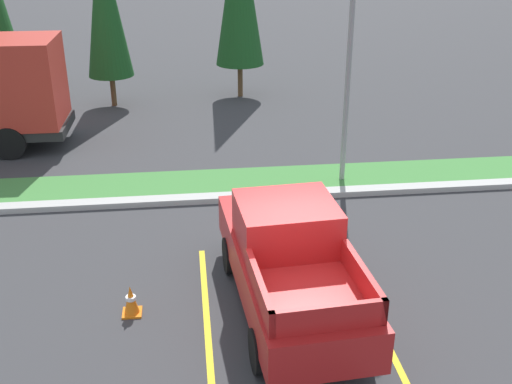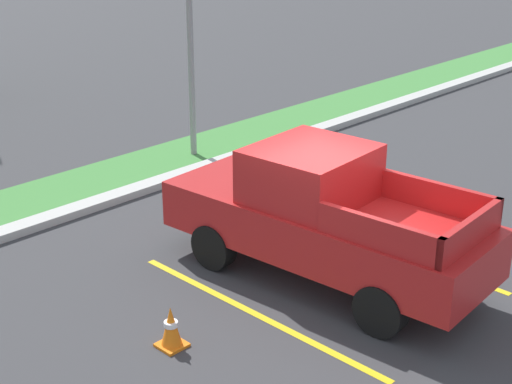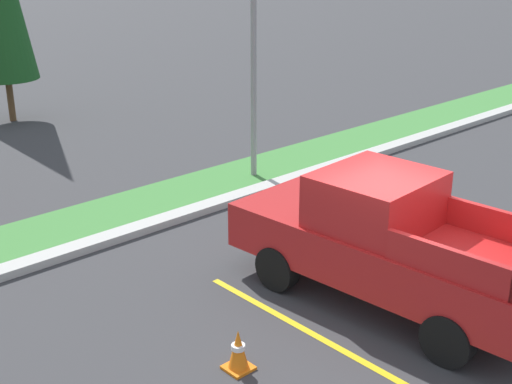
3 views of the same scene
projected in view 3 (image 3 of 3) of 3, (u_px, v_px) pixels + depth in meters
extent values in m
plane|color=#38383A|center=(385.00, 303.00, 11.14)|extent=(120.00, 120.00, 0.00)
cube|color=yellow|center=(319.00, 337.00, 10.22)|extent=(0.12, 4.80, 0.01)
cube|color=yellow|center=(440.00, 271.00, 12.17)|extent=(0.12, 4.80, 0.01)
cube|color=#B2B2AD|center=(194.00, 211.00, 14.57)|extent=(56.00, 0.40, 0.15)
cube|color=#42843D|center=(163.00, 199.00, 15.35)|extent=(56.00, 1.80, 0.06)
cylinder|color=black|center=(278.00, 268.00, 11.48)|extent=(0.34, 0.78, 0.76)
cylinder|color=black|center=(340.00, 237.00, 12.63)|extent=(0.34, 0.78, 0.76)
cylinder|color=black|center=(448.00, 339.00, 9.49)|extent=(0.34, 0.78, 0.76)
cylinder|color=black|center=(504.00, 294.00, 10.64)|extent=(0.34, 0.78, 0.76)
cube|color=red|center=(389.00, 252.00, 10.88)|extent=(2.28, 5.33, 0.76)
cube|color=red|center=(376.00, 199.00, 10.79)|extent=(1.87, 1.73, 0.84)
cube|color=#2D3842|center=(333.00, 184.00, 11.30)|extent=(1.62, 0.18, 0.63)
cube|color=red|center=(450.00, 264.00, 9.16)|extent=(0.24, 1.90, 0.44)
cube|color=red|center=(507.00, 226.00, 10.32)|extent=(0.24, 1.90, 0.44)
cube|color=silver|center=(268.00, 222.00, 12.60)|extent=(1.81, 0.29, 0.28)
cylinder|color=gray|center=(253.00, 18.00, 15.48)|extent=(0.14, 0.14, 7.46)
cylinder|color=brown|center=(11.00, 100.00, 21.45)|extent=(0.20, 0.20, 1.31)
cube|color=orange|center=(238.00, 368.00, 9.48)|extent=(0.36, 0.36, 0.04)
cone|color=orange|center=(238.00, 349.00, 9.38)|extent=(0.28, 0.28, 0.56)
cylinder|color=white|center=(238.00, 347.00, 9.37)|extent=(0.19, 0.19, 0.07)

